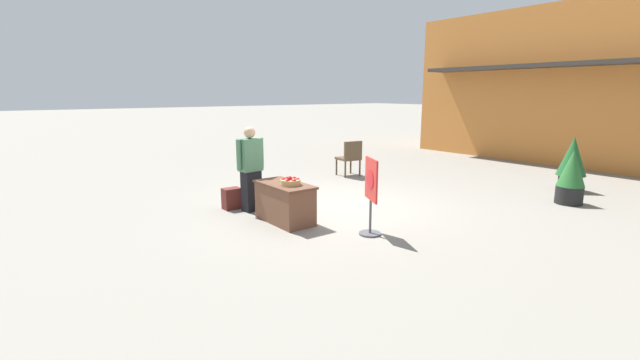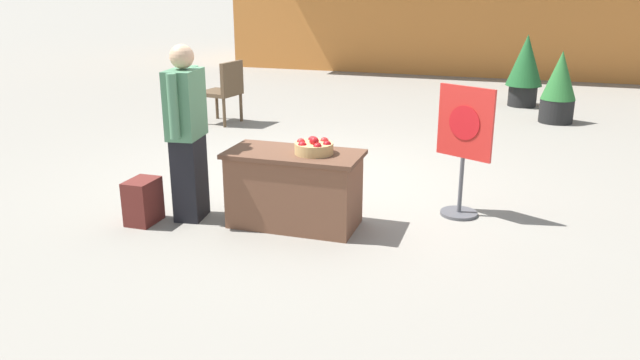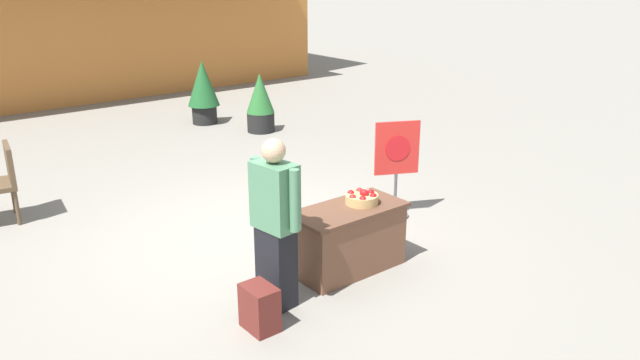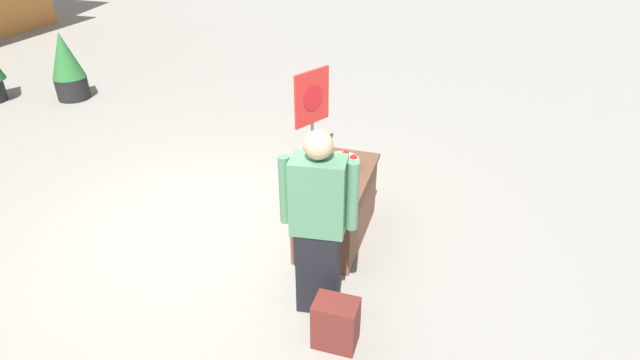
{
  "view_description": "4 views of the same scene",
  "coord_description": "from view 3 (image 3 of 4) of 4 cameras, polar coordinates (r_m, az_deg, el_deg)",
  "views": [
    {
      "loc": [
        6.53,
        -5.25,
        2.28
      ],
      "look_at": [
        0.66,
        -0.83,
        0.77
      ],
      "focal_mm": 24.0,
      "sensor_mm": 36.0,
      "label": 1
    },
    {
      "loc": [
        2.14,
        -6.42,
        2.19
      ],
      "look_at": [
        0.5,
        -1.27,
        0.45
      ],
      "focal_mm": 35.0,
      "sensor_mm": 36.0,
      "label": 2
    },
    {
      "loc": [
        -3.72,
        -5.8,
        3.1
      ],
      "look_at": [
        0.35,
        -0.73,
        0.83
      ],
      "focal_mm": 35.0,
      "sensor_mm": 36.0,
      "label": 3
    },
    {
      "loc": [
        -3.8,
        -2.41,
        3.1
      ],
      "look_at": [
        0.34,
        -1.11,
        0.59
      ],
      "focal_mm": 28.0,
      "sensor_mm": 36.0,
      "label": 4
    }
  ],
  "objects": [
    {
      "name": "ground_plane",
      "position": [
        7.56,
        -5.57,
        -5.07
      ],
      "size": [
        120.0,
        120.0,
        0.0
      ],
      "primitive_type": "plane",
      "color": "gray"
    },
    {
      "name": "display_table",
      "position": [
        6.6,
        2.58,
        -5.37
      ],
      "size": [
        1.23,
        0.61,
        0.7
      ],
      "color": "brown",
      "rests_on": "ground_plane"
    },
    {
      "name": "apple_basket",
      "position": [
        6.56,
        3.86,
        -1.63
      ],
      "size": [
        0.35,
        0.35,
        0.16
      ],
      "color": "tan",
      "rests_on": "display_table"
    },
    {
      "name": "person_visitor",
      "position": [
        5.74,
        -4.1,
        -3.99
      ],
      "size": [
        0.31,
        0.61,
        1.65
      ],
      "rotation": [
        0.0,
        0.0,
        0.13
      ],
      "color": "black",
      "rests_on": "ground_plane"
    },
    {
      "name": "backpack",
      "position": [
        5.66,
        -5.54,
        -11.56
      ],
      "size": [
        0.24,
        0.34,
        0.42
      ],
      "color": "maroon",
      "rests_on": "ground_plane"
    },
    {
      "name": "poster_board",
      "position": [
        7.9,
        7.0,
        1.27
      ],
      "size": [
        0.53,
        0.36,
        1.26
      ],
      "rotation": [
        0.0,
        0.0,
        -2.03
      ],
      "color": "#4C4C51",
      "rests_on": "ground_plane"
    },
    {
      "name": "potted_plant_far_right",
      "position": [
        12.09,
        -5.48,
        7.07
      ],
      "size": [
        0.54,
        0.54,
        1.13
      ],
      "color": "black",
      "rests_on": "ground_plane"
    },
    {
      "name": "potted_plant_far_left",
      "position": [
        12.86,
        -10.64,
        8.13
      ],
      "size": [
        0.64,
        0.64,
        1.27
      ],
      "color": "black",
      "rests_on": "ground_plane"
    }
  ]
}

